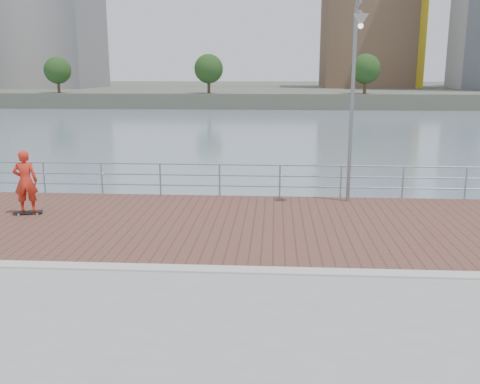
{
  "coord_description": "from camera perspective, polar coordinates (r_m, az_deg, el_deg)",
  "views": [
    {
      "loc": [
        0.84,
        -10.79,
        4.24
      ],
      "look_at": [
        0.0,
        2.0,
        1.3
      ],
      "focal_mm": 40.0,
      "sensor_mm": 36.0,
      "label": 1
    }
  ],
  "objects": [
    {
      "name": "far_shore",
      "position": [
        133.39,
        3.45,
        10.75
      ],
      "size": [
        320.0,
        95.0,
        2.5
      ],
      "primitive_type": "cube",
      "color": "#4C5142",
      "rests_on": "ground"
    },
    {
      "name": "brick_lane",
      "position": [
        15.03,
        0.4,
        -3.44
      ],
      "size": [
        40.0,
        6.8,
        0.02
      ],
      "primitive_type": "cube",
      "color": "brown",
      "rests_on": "seawall"
    },
    {
      "name": "curb",
      "position": [
        11.62,
        -0.65,
        -8.34
      ],
      "size": [
        40.0,
        0.4,
        0.06
      ],
      "primitive_type": "cube",
      "color": "#B7B5AD",
      "rests_on": "seawall"
    },
    {
      "name": "street_lamp",
      "position": [
        17.02,
        12.26,
        12.99
      ],
      "size": [
        0.45,
        1.3,
        6.12
      ],
      "color": "gray",
      "rests_on": "brick_lane"
    },
    {
      "name": "shoreline_trees",
      "position": [
        87.87,
        6.29,
        12.89
      ],
      "size": [
        144.79,
        4.8,
        6.39
      ],
      "color": "#473323",
      "rests_on": "far_shore"
    },
    {
      "name": "water",
      "position": [
        12.49,
        -0.63,
        -17.04
      ],
      "size": [
        400.0,
        400.0,
        0.0
      ],
      "primitive_type": "plane",
      "color": "slate",
      "rests_on": "ground"
    },
    {
      "name": "skateboarder",
      "position": [
        16.97,
        -21.92,
        1.08
      ],
      "size": [
        0.77,
        0.6,
        1.86
      ],
      "primitive_type": "imported",
      "rotation": [
        0.0,
        0.0,
        3.39
      ],
      "color": "red",
      "rests_on": "skateboard"
    },
    {
      "name": "skateboard",
      "position": [
        17.17,
        -21.65,
        -1.99
      ],
      "size": [
        0.85,
        0.41,
        0.1
      ],
      "rotation": [
        0.0,
        0.0,
        0.25
      ],
      "color": "black",
      "rests_on": "brick_lane"
    },
    {
      "name": "guardrail",
      "position": [
        18.16,
        1.03,
        1.65
      ],
      "size": [
        39.06,
        0.06,
        1.13
      ],
      "color": "#8C9EA8",
      "rests_on": "brick_lane"
    }
  ]
}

